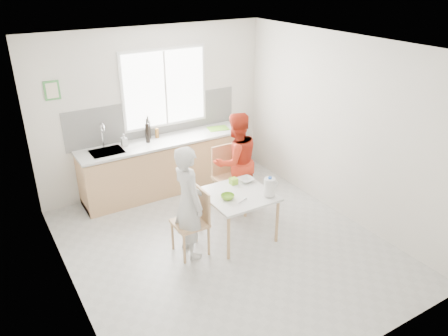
# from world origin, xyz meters

# --- Properties ---
(ground) EXTENTS (4.50, 4.50, 0.00)m
(ground) POSITION_xyz_m (0.00, 0.00, 0.00)
(ground) COLOR #B7B7B2
(ground) RESTS_ON ground
(room_shell) EXTENTS (4.50, 4.50, 4.50)m
(room_shell) POSITION_xyz_m (0.00, 0.00, 1.64)
(room_shell) COLOR silver
(room_shell) RESTS_ON ground
(window) EXTENTS (1.50, 0.06, 1.30)m
(window) POSITION_xyz_m (0.20, 2.23, 1.70)
(window) COLOR white
(window) RESTS_ON room_shell
(backsplash) EXTENTS (3.00, 0.02, 0.65)m
(backsplash) POSITION_xyz_m (0.00, 2.24, 1.23)
(backsplash) COLOR white
(backsplash) RESTS_ON room_shell
(picture_frame) EXTENTS (0.22, 0.03, 0.28)m
(picture_frame) POSITION_xyz_m (-1.55, 2.23, 1.90)
(picture_frame) COLOR #439546
(picture_frame) RESTS_ON room_shell
(kitchen_counter) EXTENTS (2.84, 0.64, 1.37)m
(kitchen_counter) POSITION_xyz_m (-0.00, 1.95, 0.42)
(kitchen_counter) COLOR tan
(kitchen_counter) RESTS_ON ground
(dining_table) EXTENTS (0.90, 0.90, 0.69)m
(dining_table) POSITION_xyz_m (0.28, 0.11, 0.62)
(dining_table) COLOR silver
(dining_table) RESTS_ON ground
(chair_left) EXTENTS (0.42, 0.42, 0.91)m
(chair_left) POSITION_xyz_m (-0.40, 0.12, 0.50)
(chair_left) COLOR tan
(chair_left) RESTS_ON ground
(chair_far) EXTENTS (0.47, 0.47, 1.01)m
(chair_far) POSITION_xyz_m (0.63, 0.93, 0.55)
(chair_far) COLOR tan
(chair_far) RESTS_ON ground
(person_white) EXTENTS (0.37, 0.57, 1.54)m
(person_white) POSITION_xyz_m (-0.48, 0.12, 0.77)
(person_white) COLOR silver
(person_white) RESTS_ON ground
(person_red) EXTENTS (0.77, 0.60, 1.57)m
(person_red) POSITION_xyz_m (0.72, 0.85, 0.78)
(person_red) COLOR red
(person_red) RESTS_ON ground
(bowl_green) EXTENTS (0.19, 0.19, 0.06)m
(bowl_green) POSITION_xyz_m (0.08, 0.06, 0.72)
(bowl_green) COLOR #75B329
(bowl_green) RESTS_ON dining_table
(bowl_white) EXTENTS (0.22, 0.22, 0.05)m
(bowl_white) POSITION_xyz_m (0.58, 0.36, 0.71)
(bowl_white) COLOR silver
(bowl_white) RESTS_ON dining_table
(milk_jug) EXTENTS (0.21, 0.15, 0.27)m
(milk_jug) POSITION_xyz_m (0.60, -0.17, 0.83)
(milk_jug) COLOR white
(milk_jug) RESTS_ON dining_table
(green_box) EXTENTS (0.10, 0.10, 0.09)m
(green_box) POSITION_xyz_m (0.38, 0.39, 0.73)
(green_box) COLOR #90D030
(green_box) RESTS_ON dining_table
(spoon) EXTENTS (0.15, 0.07, 0.01)m
(spoon) POSITION_xyz_m (0.20, -0.11, 0.70)
(spoon) COLOR #A5A5AA
(spoon) RESTS_ON dining_table
(cutting_board) EXTENTS (0.40, 0.32, 0.01)m
(cutting_board) POSITION_xyz_m (1.04, 1.95, 0.93)
(cutting_board) COLOR #72C32D
(cutting_board) RESTS_ON kitchen_counter
(wine_bottle_a) EXTENTS (0.07, 0.07, 0.32)m
(wine_bottle_a) POSITION_xyz_m (-0.25, 1.99, 1.08)
(wine_bottle_a) COLOR black
(wine_bottle_a) RESTS_ON kitchen_counter
(wine_bottle_b) EXTENTS (0.07, 0.07, 0.30)m
(wine_bottle_b) POSITION_xyz_m (-0.17, 2.15, 1.07)
(wine_bottle_b) COLOR black
(wine_bottle_b) RESTS_ON kitchen_counter
(jar_amber) EXTENTS (0.06, 0.06, 0.16)m
(jar_amber) POSITION_xyz_m (-0.04, 2.10, 1.00)
(jar_amber) COLOR #8D5A1E
(jar_amber) RESTS_ON kitchen_counter
(soap_bottle) EXTENTS (0.09, 0.09, 0.20)m
(soap_bottle) POSITION_xyz_m (-0.63, 2.03, 1.02)
(soap_bottle) COLOR #999999
(soap_bottle) RESTS_ON kitchen_counter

